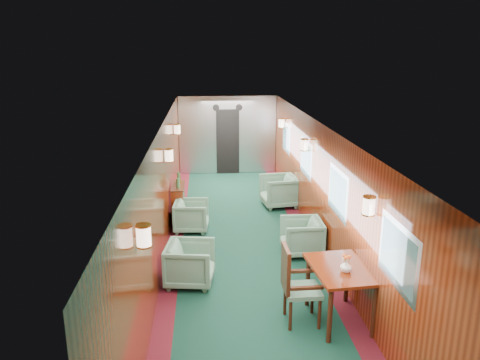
# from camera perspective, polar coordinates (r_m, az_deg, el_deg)

# --- Properties ---
(room) EXTENTS (12.00, 12.10, 2.40)m
(room) POSITION_cam_1_polar(r_m,az_deg,el_deg) (8.61, 0.49, 1.39)
(room) COLOR #0D3224
(room) RESTS_ON ground
(bulkhead) EXTENTS (2.98, 0.17, 2.39)m
(bulkhead) POSITION_cam_1_polar(r_m,az_deg,el_deg) (14.47, -1.52, 5.46)
(bulkhead) COLOR silver
(bulkhead) RESTS_ON ground
(windows_right) EXTENTS (0.02, 8.60, 0.80)m
(windows_right) POSITION_cam_1_polar(r_m,az_deg,el_deg) (9.14, 9.69, 0.82)
(windows_right) COLOR #B6B8BD
(windows_right) RESTS_ON ground
(wall_sconces) EXTENTS (2.97, 7.97, 0.25)m
(wall_sconces) POSITION_cam_1_polar(r_m,az_deg,el_deg) (9.12, 0.19, 3.22)
(wall_sconces) COLOR #FFE5C6
(wall_sconces) RESTS_ON ground
(dining_table) EXTENTS (0.87, 1.17, 0.83)m
(dining_table) POSITION_cam_1_polar(r_m,az_deg,el_deg) (6.82, 12.13, -11.38)
(dining_table) COLOR #64230D
(dining_table) RESTS_ON ground
(side_chair) EXTENTS (0.53, 0.55, 1.16)m
(side_chair) POSITION_cam_1_polar(r_m,az_deg,el_deg) (6.72, 6.71, -12.26)
(side_chair) COLOR #214E3C
(side_chair) RESTS_ON ground
(credenza) EXTENTS (0.29, 0.90, 1.09)m
(credenza) POSITION_cam_1_polar(r_m,az_deg,el_deg) (10.70, -7.54, -2.64)
(credenza) COLOR #64230D
(credenza) RESTS_ON ground
(flower_vase) EXTENTS (0.17, 0.17, 0.17)m
(flower_vase) POSITION_cam_1_polar(r_m,az_deg,el_deg) (6.62, 12.79, -10.20)
(flower_vase) COLOR silver
(flower_vase) RESTS_ON dining_table
(armchair_left_near) EXTENTS (0.87, 0.85, 0.70)m
(armchair_left_near) POSITION_cam_1_polar(r_m,az_deg,el_deg) (7.86, -6.09, -10.10)
(armchair_left_near) COLOR #214E3C
(armchair_left_near) RESTS_ON ground
(armchair_left_far) EXTENTS (0.77, 0.75, 0.66)m
(armchair_left_far) POSITION_cam_1_polar(r_m,az_deg,el_deg) (10.05, -5.93, -4.37)
(armchair_left_far) COLOR #214E3C
(armchair_left_far) RESTS_ON ground
(armchair_right_near) EXTENTS (0.76, 0.74, 0.69)m
(armchair_right_near) POSITION_cam_1_polar(r_m,az_deg,el_deg) (8.97, 7.52, -6.86)
(armchair_right_near) COLOR #214E3C
(armchair_right_near) RESTS_ON ground
(armchair_right_far) EXTENTS (0.94, 0.92, 0.77)m
(armchair_right_far) POSITION_cam_1_polar(r_m,az_deg,el_deg) (11.55, 4.79, -1.35)
(armchair_right_far) COLOR #214E3C
(armchair_right_far) RESTS_ON ground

